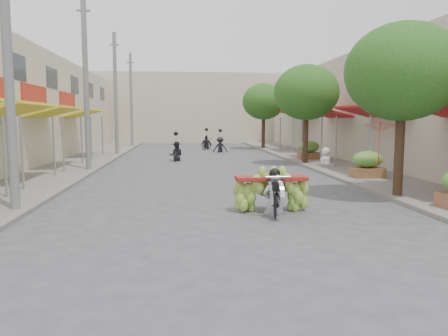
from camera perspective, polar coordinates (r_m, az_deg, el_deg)
ground at (r=8.93m, az=1.88°, el=-9.29°), size 120.00×120.00×0.00m
sidewalk_left at (r=24.36m, az=-19.49°, el=0.50°), size 4.00×60.00×0.12m
sidewalk_right at (r=25.00m, az=13.43°, el=0.84°), size 4.00×60.00×0.12m
shophouse_row_right at (r=26.07m, az=24.85°, el=7.12°), size 9.77×40.00×6.00m
far_building at (r=46.55m, az=-4.21°, el=7.74°), size 20.00×6.00×7.00m
utility_pole_near at (r=12.40m, az=-26.45°, el=13.22°), size 0.60×0.24×8.00m
utility_pole_mid at (r=21.03m, az=-17.59°, el=10.52°), size 0.60×0.24×8.00m
utility_pole_far at (r=29.88m, az=-13.97°, el=9.33°), size 0.60×0.24×8.00m
utility_pole_back at (r=38.79m, az=-12.02°, el=8.67°), size 0.60×0.24×8.00m
street_tree_near at (r=14.18m, az=22.31°, el=11.48°), size 3.40×3.40×5.25m
street_tree_mid at (r=23.49m, az=10.72°, el=9.65°), size 3.40×3.40×5.25m
street_tree_far at (r=35.16m, az=5.20°, el=8.63°), size 3.40×3.40×5.25m
produce_crate_mid at (r=18.15m, az=18.26°, el=0.71°), size 1.20×0.88×1.16m
produce_crate_far at (r=25.65m, az=11.05°, el=2.50°), size 1.20×0.88×1.16m
banana_motorbike at (r=11.26m, az=6.39°, el=-2.53°), size 2.20×1.87×1.98m
market_umbrella at (r=16.52m, az=19.84°, el=5.96°), size 2.19×2.19×1.58m
pedestrian at (r=23.12m, az=13.17°, el=2.62°), size 0.95×0.86×1.66m
bg_motorbike_a at (r=25.41m, az=-6.28°, el=2.58°), size 0.81×1.73×1.95m
bg_motorbike_b at (r=31.82m, az=-0.50°, el=3.58°), size 1.13×1.83×1.95m
bg_motorbike_c at (r=34.84m, az=-2.30°, el=3.75°), size 1.24×1.75×1.95m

